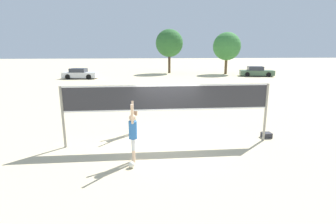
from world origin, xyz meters
TOP-DOWN VIEW (x-y plane):
  - ground_plane at (0.00, 0.00)m, footprint 200.00×200.00m
  - volleyball_net at (0.00, 0.00)m, footprint 8.32×0.10m
  - player_spiker at (-1.36, -1.69)m, footprint 0.28×0.70m
  - player_blocker at (-1.40, 1.53)m, footprint 0.28×0.70m
  - volleyball at (-1.42, -2.14)m, footprint 0.21×0.21m
  - gear_bag at (4.41, 0.34)m, footprint 0.41×0.35m
  - parked_car_near at (-9.15, 25.44)m, footprint 4.63×2.30m
  - parked_car_mid at (15.36, 26.28)m, footprint 4.93×2.81m
  - tree_left_cluster at (12.02, 30.04)m, footprint 4.23×4.23m
  - tree_right_cluster at (3.41, 32.50)m, footprint 4.34×4.34m

SIDE VIEW (x-z plane):
  - ground_plane at x=0.00m, z-range 0.00..0.00m
  - volleyball at x=-1.42m, z-range 0.00..0.21m
  - gear_bag at x=4.41m, z-range 0.00..0.22m
  - parked_car_near at x=-9.15m, z-range -0.06..1.28m
  - parked_car_mid at x=15.36m, z-range -0.07..1.31m
  - player_spiker at x=-1.36m, z-range 0.05..2.17m
  - player_blocker at x=-1.40m, z-range 0.06..2.18m
  - volleyball_net at x=0.00m, z-range 0.56..3.01m
  - tree_left_cluster at x=12.02m, z-range 1.03..7.35m
  - tree_right_cluster at x=3.41m, z-range 1.25..8.13m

